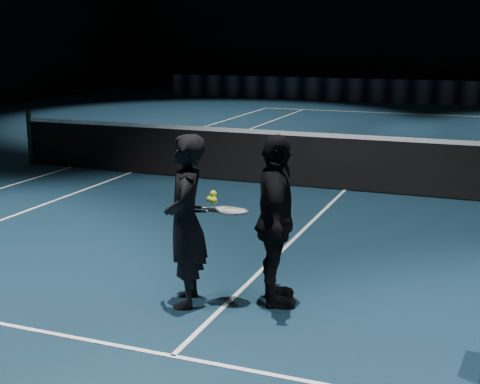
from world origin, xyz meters
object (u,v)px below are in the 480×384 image
(player_b, at_px, (275,221))
(racket_lower, at_px, (233,211))
(tennis_balls, at_px, (212,198))
(player_a, at_px, (186,221))
(racket_upper, at_px, (228,210))

(player_b, distance_m, racket_lower, 0.41)
(tennis_balls, bearing_deg, racket_lower, 19.43)
(player_a, xyz_separation_m, tennis_balls, (0.24, 0.10, 0.22))
(racket_lower, relative_size, tennis_balls, 5.67)
(racket_upper, bearing_deg, tennis_balls, -170.43)
(player_a, distance_m, tennis_balls, 0.34)
(racket_lower, relative_size, racket_upper, 1.00)
(player_a, relative_size, racket_upper, 2.43)
(racket_lower, height_order, tennis_balls, tennis_balls)
(player_b, relative_size, tennis_balls, 13.79)
(player_a, xyz_separation_m, player_b, (0.79, 0.30, 0.00))
(player_a, relative_size, player_b, 1.00)
(player_a, distance_m, racket_lower, 0.46)
(racket_upper, xyz_separation_m, tennis_balls, (-0.12, -0.08, 0.12))
(player_b, bearing_deg, tennis_balls, 89.25)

